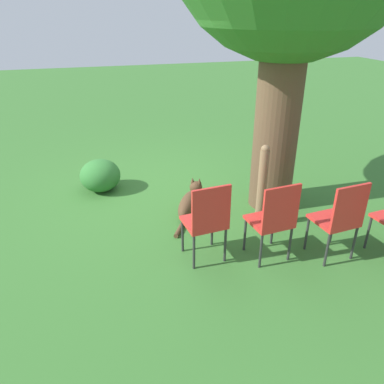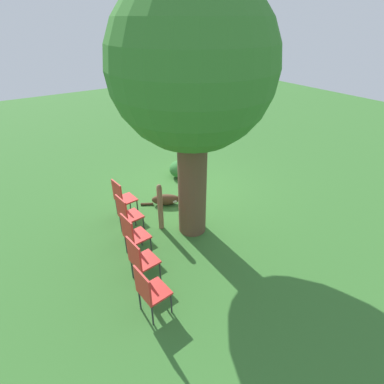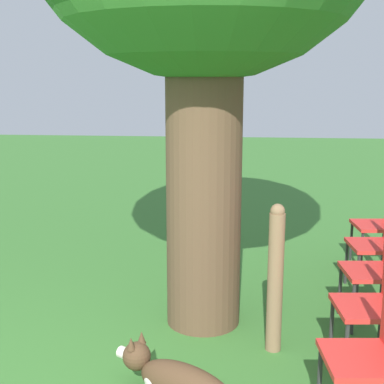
# 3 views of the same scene
# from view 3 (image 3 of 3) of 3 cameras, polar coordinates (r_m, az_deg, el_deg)

# --- Properties ---
(dog) EXTENTS (1.08, 0.69, 0.38)m
(dog) POSITION_cam_3_polar(r_m,az_deg,el_deg) (3.55, -1.45, -19.75)
(dog) COLOR #513823
(dog) RESTS_ON ground_plane
(fence_post) EXTENTS (0.12, 0.12, 1.14)m
(fence_post) POSITION_cam_3_polar(r_m,az_deg,el_deg) (4.04, 8.88, -9.05)
(fence_post) COLOR #846647
(fence_post) RESTS_ON ground_plane
(red_chair_0) EXTENTS (0.46, 0.48, 0.98)m
(red_chair_0) POSITION_cam_3_polar(r_m,az_deg,el_deg) (3.31, 19.23, -15.02)
(red_chair_0) COLOR red
(red_chair_0) RESTS_ON ground_plane
(red_chair_1) EXTENTS (0.46, 0.48, 0.98)m
(red_chair_1) POSITION_cam_3_polar(r_m,az_deg,el_deg) (3.98, 19.43, -10.26)
(red_chair_1) COLOR red
(red_chair_1) RESTS_ON ground_plane
(red_chair_2) EXTENTS (0.46, 0.48, 0.98)m
(red_chair_2) POSITION_cam_3_polar(r_m,az_deg,el_deg) (4.67, 19.57, -6.90)
(red_chair_2) COLOR red
(red_chair_2) RESTS_ON ground_plane
(red_chair_3) EXTENTS (0.46, 0.48, 0.98)m
(red_chair_3) POSITION_cam_3_polar(r_m,az_deg,el_deg) (5.38, 19.66, -4.40)
(red_chair_3) COLOR red
(red_chair_3) RESTS_ON ground_plane
(red_chair_4) EXTENTS (0.46, 0.48, 0.98)m
(red_chair_4) POSITION_cam_3_polar(r_m,az_deg,el_deg) (6.09, 19.74, -2.49)
(red_chair_4) COLOR red
(red_chair_4) RESTS_ON ground_plane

